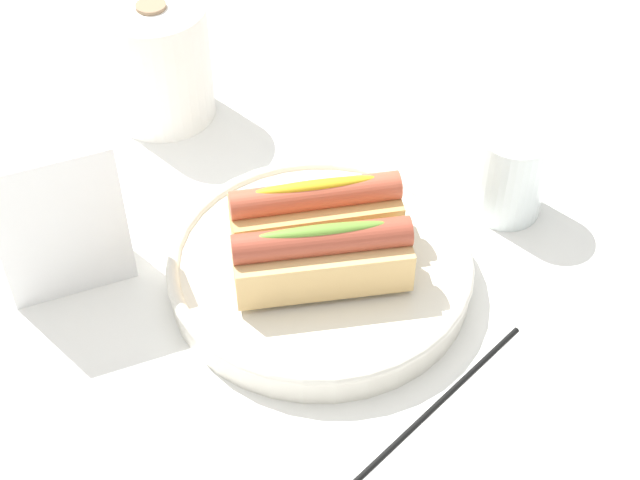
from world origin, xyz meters
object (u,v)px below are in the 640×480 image
napkin_box (58,217)px  water_glass (510,176)px  serving_bowl (320,268)px  hotdog_front (325,256)px  chopstick_near (437,403)px  paper_towel_roll (159,62)px  hotdog_back (316,212)px

napkin_box → water_glass: bearing=-9.3°
serving_bowl → water_glass: (0.21, 0.00, 0.02)m
hotdog_front → water_glass: hotdog_front is taller
serving_bowl → water_glass: 0.21m
serving_bowl → chopstick_near: bearing=-83.0°
paper_towel_roll → napkin_box: size_ratio=0.89×
hotdog_front → chopstick_near: 0.15m
paper_towel_roll → napkin_box: 0.25m
serving_bowl → paper_towel_roll: bearing=95.8°
hotdog_back → chopstick_near: size_ratio=0.72×
paper_towel_roll → napkin_box: (-0.17, -0.19, 0.01)m
serving_bowl → napkin_box: size_ratio=1.83×
hotdog_back → serving_bowl: bearing=-109.8°
water_glass → chopstick_near: (-0.19, -0.17, -0.04)m
hotdog_back → paper_towel_roll: size_ratio=1.18×
chopstick_near → water_glass: bearing=23.7°
hotdog_front → paper_towel_roll: paper_towel_roll is taller
serving_bowl → hotdog_front: bearing=-109.8°
napkin_box → chopstick_near: size_ratio=0.68×
paper_towel_roll → hotdog_back: bearing=-81.8°
chopstick_near → hotdog_back: bearing=75.1°
water_glass → paper_towel_roll: (-0.24, 0.30, 0.02)m
hotdog_front → water_glass: 0.22m
hotdog_back → water_glass: hotdog_back is taller
hotdog_front → hotdog_back: bearing=70.2°
hotdog_front → water_glass: (0.22, 0.03, -0.02)m
hotdog_front → napkin_box: size_ratio=1.05×
serving_bowl → chopstick_near: 0.17m
water_glass → napkin_box: 0.42m
chopstick_near → serving_bowl: bearing=78.8°
paper_towel_roll → chopstick_near: 0.47m
hotdog_back → paper_towel_roll: (-0.04, 0.28, 0.00)m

